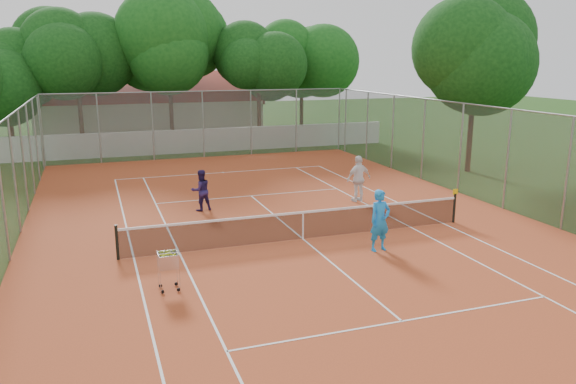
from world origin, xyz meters
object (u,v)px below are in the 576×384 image
object	(u,v)px
tennis_net	(303,225)
player_far_right	(359,179)
player_near	(380,220)
ball_hopper	(169,270)
player_far_left	(201,190)
clubhouse	(149,107)

from	to	relation	value
tennis_net	player_far_right	xyz separation A→B (m)	(4.02, 4.00, 0.48)
player_near	ball_hopper	xyz separation A→B (m)	(-6.65, -0.97, -0.42)
player_far_left	player_far_right	bearing A→B (deg)	162.35
player_far_right	ball_hopper	bearing A→B (deg)	29.41
tennis_net	clubhouse	distance (m)	29.12
clubhouse	player_far_left	distance (m)	24.31
player_near	player_far_right	size ratio (longest dim) A/B	1.00
clubhouse	ball_hopper	size ratio (longest dim) A/B	14.82
tennis_net	player_near	distance (m)	2.66
tennis_net	player_far_right	bearing A→B (deg)	44.84
player_far_right	player_near	bearing A→B (deg)	61.43
clubhouse	player_near	xyz separation A→B (m)	(3.86, -30.84, -1.21)
player_near	player_far_left	world-z (taller)	player_near
player_near	player_far_right	distance (m)	6.22
tennis_net	ball_hopper	distance (m)	5.55
player_far_left	ball_hopper	distance (m)	7.89
player_near	ball_hopper	bearing A→B (deg)	-178.62
tennis_net	clubhouse	world-z (taller)	clubhouse
player_far_right	player_far_left	bearing A→B (deg)	-14.72
clubhouse	player_far_right	distance (m)	25.74
player_far_right	ball_hopper	world-z (taller)	player_far_right
player_far_left	ball_hopper	world-z (taller)	player_far_left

